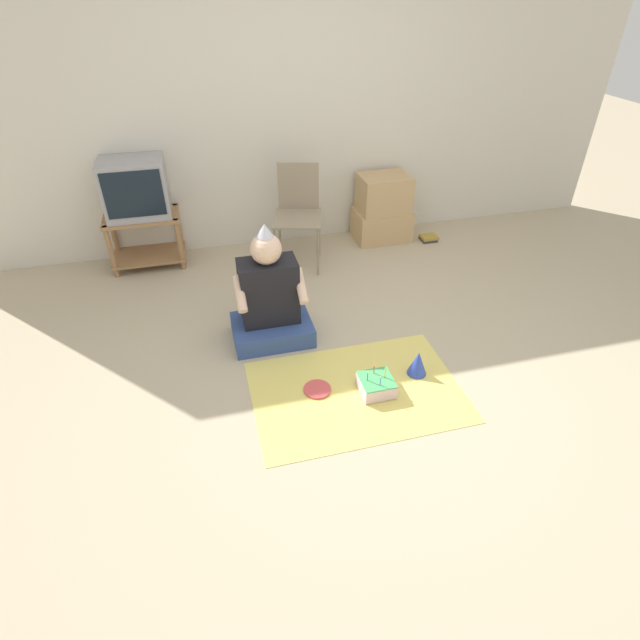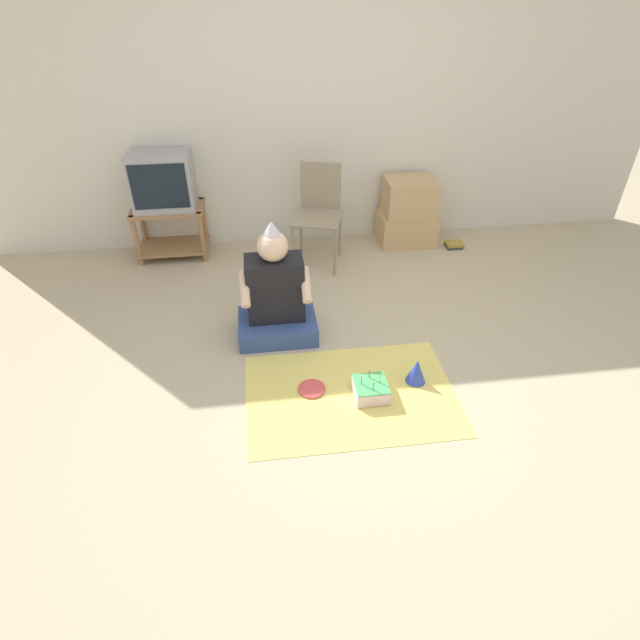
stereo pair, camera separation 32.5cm
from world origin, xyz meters
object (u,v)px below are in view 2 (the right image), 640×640
at_px(birthday_cake, 370,389).
at_px(cardboard_box_stack, 408,213).
at_px(paper_plate, 312,389).
at_px(tv, 162,181).
at_px(book_pile, 454,245).
at_px(folding_chair, 319,208).
at_px(party_hat_blue, 417,371).
at_px(person_seated, 276,298).

bearing_deg(birthday_cake, cardboard_box_stack, 68.97).
bearing_deg(cardboard_box_stack, paper_plate, -120.27).
distance_m(tv, book_pile, 2.77).
relative_size(tv, folding_chair, 0.60).
bearing_deg(birthday_cake, tv, 123.78).
bearing_deg(cardboard_box_stack, party_hat_blue, -103.51).
bearing_deg(cardboard_box_stack, book_pile, -21.62).
bearing_deg(person_seated, birthday_cake, -54.58).
relative_size(folding_chair, party_hat_blue, 5.05).
bearing_deg(tv, paper_plate, -62.31).
distance_m(book_pile, birthday_cake, 2.30).
xyz_separation_m(birthday_cake, paper_plate, (-0.36, 0.10, -0.04)).
distance_m(cardboard_box_stack, person_seated, 1.91).
relative_size(folding_chair, person_seated, 0.98).
bearing_deg(tv, party_hat_blue, -49.30).
bearing_deg(folding_chair, person_seated, -112.26).
bearing_deg(folding_chair, tv, 168.74).
height_order(folding_chair, person_seated, person_seated).
bearing_deg(book_pile, party_hat_blue, -116.81).
relative_size(cardboard_box_stack, birthday_cake, 3.00).
xyz_separation_m(tv, folding_chair, (1.34, -0.27, -0.21)).
height_order(tv, book_pile, tv).
xyz_separation_m(cardboard_box_stack, book_pile, (0.44, -0.18, -0.28)).
bearing_deg(tv, cardboard_box_stack, -0.58).
height_order(party_hat_blue, paper_plate, party_hat_blue).
xyz_separation_m(book_pile, paper_plate, (-1.61, -1.83, -0.01)).
height_order(tv, party_hat_blue, tv).
relative_size(tv, person_seated, 0.59).
bearing_deg(birthday_cake, paper_plate, 164.20).
height_order(book_pile, person_seated, person_seated).
distance_m(folding_chair, paper_plate, 1.85).
xyz_separation_m(folding_chair, person_seated, (-0.45, -1.11, -0.20)).
height_order(person_seated, paper_plate, person_seated).
relative_size(birthday_cake, paper_plate, 1.20).
height_order(folding_chair, party_hat_blue, folding_chair).
bearing_deg(person_seated, paper_plate, -74.78).
relative_size(birthday_cake, party_hat_blue, 1.23).
bearing_deg(birthday_cake, book_pile, 56.98).
bearing_deg(book_pile, paper_plate, -131.45).
height_order(tv, paper_plate, tv).
distance_m(folding_chair, cardboard_box_stack, 0.95).
distance_m(tv, birthday_cake, 2.65).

